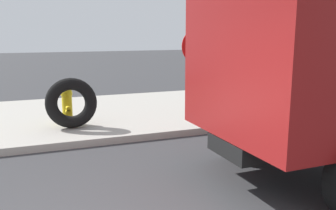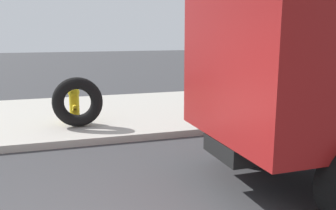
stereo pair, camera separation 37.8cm
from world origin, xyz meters
name	(u,v)px [view 2 (the right image)]	position (x,y,z in m)	size (l,w,h in m)	color
sidewalk_curb	(52,117)	(0.00, 6.50, 0.07)	(36.00, 5.00, 0.15)	#ADA89E
fire_hydrant	(74,104)	(0.52, 5.48, 0.59)	(0.26, 0.59, 0.83)	yellow
loose_tire	(78,102)	(0.56, 5.04, 0.71)	(1.10, 1.10, 0.26)	black
stop_sign	(203,59)	(3.23, 4.32, 1.64)	(0.76, 0.08, 2.15)	gray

